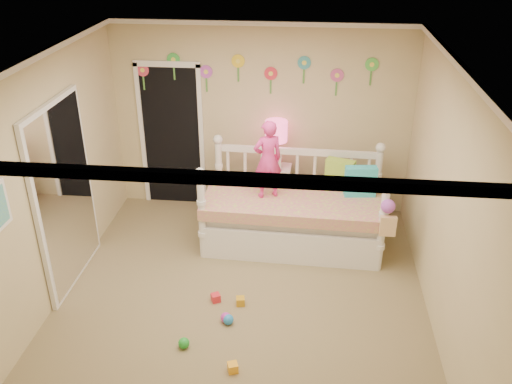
# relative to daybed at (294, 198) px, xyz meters

# --- Properties ---
(floor) EXTENTS (4.00, 4.50, 0.01)m
(floor) POSITION_rel_daybed_xyz_m (-0.50, -1.34, -0.61)
(floor) COLOR #7F684C
(floor) RESTS_ON ground
(ceiling) EXTENTS (4.00, 4.50, 0.01)m
(ceiling) POSITION_rel_daybed_xyz_m (-0.50, -1.34, 1.99)
(ceiling) COLOR white
(ceiling) RESTS_ON floor
(back_wall) EXTENTS (4.00, 0.01, 2.60)m
(back_wall) POSITION_rel_daybed_xyz_m (-0.50, 0.91, 0.69)
(back_wall) COLOR tan
(back_wall) RESTS_ON floor
(left_wall) EXTENTS (0.01, 4.50, 2.60)m
(left_wall) POSITION_rel_daybed_xyz_m (-2.50, -1.34, 0.69)
(left_wall) COLOR tan
(left_wall) RESTS_ON floor
(right_wall) EXTENTS (0.01, 4.50, 2.60)m
(right_wall) POSITION_rel_daybed_xyz_m (1.50, -1.34, 0.69)
(right_wall) COLOR tan
(right_wall) RESTS_ON floor
(crown_molding) EXTENTS (4.00, 4.50, 0.06)m
(crown_molding) POSITION_rel_daybed_xyz_m (-0.50, -1.34, 1.96)
(crown_molding) COLOR white
(crown_molding) RESTS_ON ceiling
(daybed) EXTENTS (2.27, 1.27, 1.21)m
(daybed) POSITION_rel_daybed_xyz_m (0.00, 0.00, 0.00)
(daybed) COLOR white
(daybed) RESTS_ON floor
(pillow_turquoise) EXTENTS (0.39, 0.18, 0.38)m
(pillow_turquoise) POSITION_rel_daybed_xyz_m (0.81, 0.03, 0.26)
(pillow_turquoise) COLOR teal
(pillow_turquoise) RESTS_ON daybed
(pillow_lime) EXTENTS (0.39, 0.25, 0.34)m
(pillow_lime) POSITION_rel_daybed_xyz_m (0.57, 0.31, 0.24)
(pillow_lime) COLOR #9DCD3E
(pillow_lime) RESTS_ON daybed
(child) EXTENTS (0.42, 0.36, 0.98)m
(child) POSITION_rel_daybed_xyz_m (-0.32, -0.10, 0.56)
(child) COLOR #E5348D
(child) RESTS_ON daybed
(nightstand) EXTENTS (0.44, 0.34, 0.70)m
(nightstand) POSITION_rel_daybed_xyz_m (-0.28, 0.72, -0.25)
(nightstand) COLOR white
(nightstand) RESTS_ON floor
(table_lamp) EXTENTS (0.30, 0.30, 0.65)m
(table_lamp) POSITION_rel_daybed_xyz_m (-0.28, 0.72, 0.53)
(table_lamp) COLOR #D21C5C
(table_lamp) RESTS_ON nightstand
(closet_doorway) EXTENTS (0.90, 0.04, 2.07)m
(closet_doorway) POSITION_rel_daybed_xyz_m (-1.75, 0.89, 0.43)
(closet_doorway) COLOR black
(closet_doorway) RESTS_ON back_wall
(flower_decals) EXTENTS (3.40, 0.02, 0.50)m
(flower_decals) POSITION_rel_daybed_xyz_m (-0.59, 0.90, 1.33)
(flower_decals) COLOR #B2668C
(flower_decals) RESTS_ON back_wall
(mirror_closet) EXTENTS (0.07, 1.30, 2.10)m
(mirror_closet) POSITION_rel_daybed_xyz_m (-2.46, -1.04, 0.44)
(mirror_closet) COLOR white
(mirror_closet) RESTS_ON left_wall
(hanging_bag) EXTENTS (0.20, 0.16, 0.36)m
(hanging_bag) POSITION_rel_daybed_xyz_m (1.06, -0.64, 0.13)
(hanging_bag) COLOR beige
(hanging_bag) RESTS_ON daybed
(toy_scatter) EXTENTS (1.18, 1.49, 0.11)m
(toy_scatter) POSITION_rel_daybed_xyz_m (-0.84, -1.96, -0.55)
(toy_scatter) COLOR #996666
(toy_scatter) RESTS_ON floor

